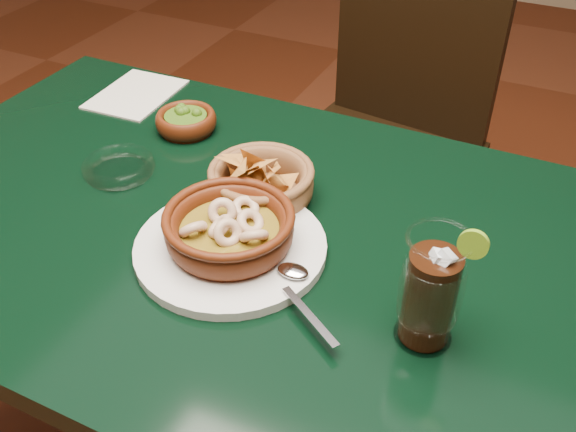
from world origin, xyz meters
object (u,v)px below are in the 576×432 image
at_px(dining_table, 219,261).
at_px(chip_basket, 261,183).
at_px(dining_chair, 387,133).
at_px(shrimp_plate, 230,234).
at_px(cola_drink, 431,291).

bearing_deg(dining_table, chip_basket, 58.50).
distance_m(dining_table, chip_basket, 0.16).
xyz_separation_m(dining_table, chip_basket, (0.05, 0.07, 0.13)).
bearing_deg(dining_chair, chip_basket, -91.98).
height_order(shrimp_plate, chip_basket, chip_basket).
bearing_deg(dining_table, shrimp_plate, -44.34).
relative_size(dining_table, cola_drink, 6.41).
bearing_deg(chip_basket, shrimp_plate, -81.09).
height_order(dining_table, cola_drink, cola_drink).
bearing_deg(chip_basket, cola_drink, -28.25).
bearing_deg(shrimp_plate, dining_chair, 89.98).
relative_size(shrimp_plate, chip_basket, 1.78).
relative_size(dining_chair, chip_basket, 4.78).
bearing_deg(cola_drink, shrimp_plate, 173.11).
xyz_separation_m(dining_table, cola_drink, (0.37, -0.10, 0.18)).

